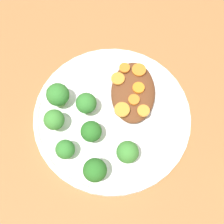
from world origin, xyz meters
The scene contains 17 objects.
ground_plane centered at (0.00, 0.00, 0.00)m, with size 4.00×4.00×0.00m, color #9E6638.
plate centered at (0.00, 0.00, 0.01)m, with size 0.29×0.29×0.02m.
stew_mound centered at (-0.04, 0.04, 0.03)m, with size 0.13×0.08×0.03m, color brown.
broccoli_floret_0 centered at (0.08, 0.03, 0.04)m, with size 0.04×0.04×0.05m.
broccoli_floret_1 centered at (0.04, -0.03, 0.04)m, with size 0.04×0.04×0.05m.
broccoli_floret_2 centered at (0.03, -0.10, 0.05)m, with size 0.04×0.04×0.05m.
broccoli_floret_3 centered at (-0.01, -0.05, 0.05)m, with size 0.04×0.04×0.05m.
broccoli_floret_4 centered at (0.11, -0.02, 0.05)m, with size 0.04×0.04×0.05m.
broccoli_floret_5 centered at (-0.02, -0.10, 0.05)m, with size 0.04×0.04×0.05m.
broccoli_floret_6 centered at (0.08, -0.07, 0.04)m, with size 0.03×0.03×0.04m.
carrot_slice_0 centered at (-0.08, 0.05, 0.04)m, with size 0.03×0.03×0.00m, color orange.
carrot_slice_1 centered at (0.00, 0.06, 0.04)m, with size 0.02×0.02×0.00m, color orange.
carrot_slice_2 centered at (-0.06, 0.01, 0.04)m, with size 0.03×0.03×0.00m, color orange.
carrot_slice_3 centered at (0.00, 0.02, 0.04)m, with size 0.03×0.03×0.01m, color orange.
carrot_slice_4 centered at (-0.02, 0.04, 0.04)m, with size 0.02×0.02×0.01m, color orange.
carrot_slice_5 centered at (-0.04, 0.05, 0.04)m, with size 0.02×0.02×0.01m, color orange.
carrot_slice_6 centered at (-0.08, 0.02, 0.04)m, with size 0.02×0.02×0.00m, color orange.
Camera 1 is at (0.21, 0.01, 0.55)m, focal length 50.00 mm.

